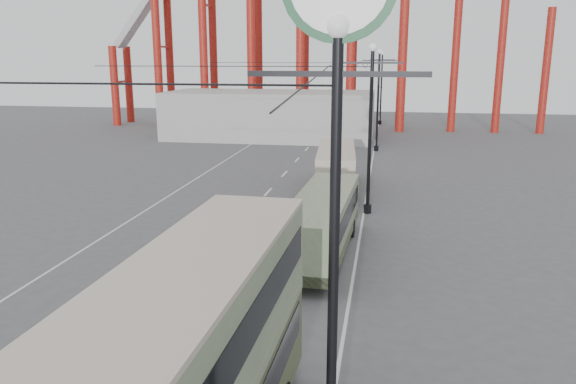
% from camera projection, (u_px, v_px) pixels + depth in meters
% --- Properties ---
extents(ground, '(160.00, 160.00, 0.00)m').
position_uv_depth(ground, '(139.00, 376.00, 15.49)').
color(ground, '#4F4F51').
rests_on(ground, ground).
extents(road_markings, '(12.52, 120.00, 0.01)m').
position_uv_depth(road_markings, '(263.00, 201.00, 34.50)').
color(road_markings, silver).
rests_on(road_markings, ground).
extents(lamp_post_near, '(3.20, 0.44, 10.80)m').
position_uv_depth(lamp_post_near, '(337.00, 99.00, 9.84)').
color(lamp_post_near, black).
rests_on(lamp_post_near, ground).
extents(lamp_post_mid, '(3.20, 0.44, 9.32)m').
position_uv_depth(lamp_post_mid, '(370.00, 131.00, 30.70)').
color(lamp_post_mid, black).
rests_on(lamp_post_mid, ground).
extents(lamp_post_far, '(3.20, 0.44, 9.32)m').
position_uv_depth(lamp_post_far, '(378.00, 101.00, 51.76)').
color(lamp_post_far, black).
rests_on(lamp_post_far, ground).
extents(lamp_post_distant, '(3.20, 0.44, 9.32)m').
position_uv_depth(lamp_post_distant, '(381.00, 88.00, 72.83)').
color(lamp_post_distant, black).
rests_on(lamp_post_distant, ground).
extents(fairground_shed, '(22.00, 10.00, 5.00)m').
position_uv_depth(fairground_shed, '(271.00, 115.00, 60.93)').
color(fairground_shed, '#A3A39E').
rests_on(fairground_shed, ground).
extents(double_decker_bus, '(2.61, 9.42, 5.03)m').
position_uv_depth(double_decker_bus, '(199.00, 366.00, 10.75)').
color(double_decker_bus, '#363D21').
rests_on(double_decker_bus, ground).
extents(single_decker_green, '(2.65, 9.83, 2.75)m').
position_uv_depth(single_decker_green, '(322.00, 222.00, 24.62)').
color(single_decker_green, '#6B7C5B').
rests_on(single_decker_green, ground).
extents(single_decker_cream, '(3.05, 9.42, 2.88)m').
position_uv_depth(single_decker_cream, '(336.00, 167.00, 36.59)').
color(single_decker_cream, '#C2B39C').
rests_on(single_decker_cream, ground).
extents(pedestrian, '(0.80, 0.70, 1.84)m').
position_uv_depth(pedestrian, '(252.00, 286.00, 19.29)').
color(pedestrian, black).
rests_on(pedestrian, ground).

